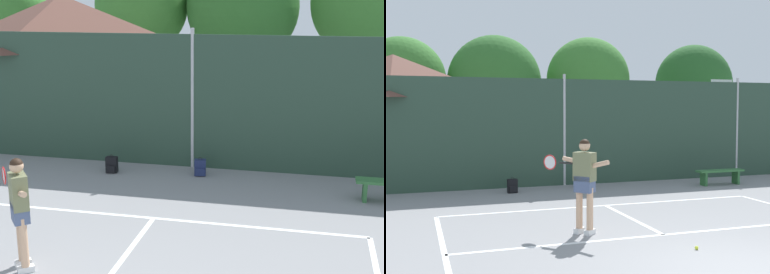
{
  "view_description": "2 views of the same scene",
  "coord_description": "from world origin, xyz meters",
  "views": [
    {
      "loc": [
        2.98,
        -4.16,
        4.23
      ],
      "look_at": [
        0.65,
        6.09,
        1.55
      ],
      "focal_mm": 51.18,
      "sensor_mm": 36.0,
      "label": 1
    },
    {
      "loc": [
        -4.57,
        -5.85,
        2.45
      ],
      "look_at": [
        -0.33,
        6.66,
        1.67
      ],
      "focal_mm": 45.87,
      "sensor_mm": 36.0,
      "label": 2
    }
  ],
  "objects": [
    {
      "name": "backpack_navy",
      "position": [
        0.34,
        8.34,
        0.19
      ],
      "size": [
        0.31,
        0.28,
        0.46
      ],
      "color": "navy",
      "rests_on": "ground"
    },
    {
      "name": "backpack_black",
      "position": [
        -1.86,
        8.09,
        0.19
      ],
      "size": [
        0.29,
        0.26,
        0.46
      ],
      "color": "black",
      "rests_on": "ground"
    },
    {
      "name": "chainlink_fence",
      "position": [
        0.0,
        9.0,
        1.69
      ],
      "size": [
        26.09,
        0.09,
        3.53
      ],
      "color": "#284233",
      "rests_on": "ground"
    },
    {
      "name": "treeline_backdrop",
      "position": [
        2.23,
        20.49,
        3.9
      ],
      "size": [
        27.29,
        4.48,
        6.45
      ],
      "color": "brown",
      "rests_on": "ground"
    },
    {
      "name": "clubhouse_building",
      "position": [
        -5.17,
        12.57,
        2.25
      ],
      "size": [
        5.97,
        5.76,
        4.34
      ],
      "color": "silver",
      "rests_on": "ground"
    },
    {
      "name": "tennis_player",
      "position": [
        -1.43,
        3.06,
        1.11
      ],
      "size": [
        1.04,
        1.08,
        1.85
      ],
      "color": "silver",
      "rests_on": "ground"
    }
  ]
}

